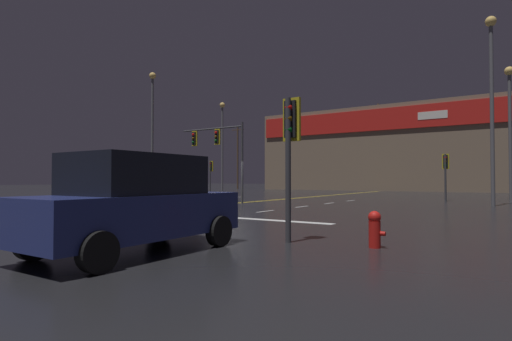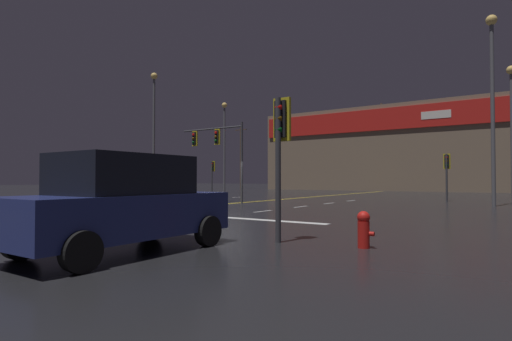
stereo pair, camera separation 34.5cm
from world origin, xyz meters
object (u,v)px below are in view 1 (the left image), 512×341
(traffic_signal_corner_southeast, at_px, (290,136))
(parked_car, at_px, (135,203))
(streetlight_median_approach, at_px, (510,114))
(streetlight_near_left, at_px, (222,135))
(traffic_signal_median, at_px, (216,143))
(traffic_signal_corner_northeast, at_px, (446,167))
(traffic_signal_corner_northwest, at_px, (211,170))
(fire_hydrant, at_px, (375,228))
(streetlight_near_right, at_px, (152,118))
(streetlight_far_left, at_px, (492,86))

(traffic_signal_corner_southeast, relative_size, parked_car, 0.76)
(parked_car, bearing_deg, streetlight_median_approach, 76.63)
(streetlight_near_left, distance_m, streetlight_median_approach, 25.76)
(streetlight_near_left, height_order, streetlight_median_approach, streetlight_near_left)
(traffic_signal_corner_southeast, xyz_separation_m, streetlight_near_left, (-21.58, 25.02, 3.69))
(traffic_signal_median, bearing_deg, streetlight_near_left, 126.70)
(traffic_signal_corner_northeast, distance_m, streetlight_median_approach, 4.97)
(traffic_signal_median, height_order, parked_car, traffic_signal_median)
(streetlight_median_approach, height_order, parked_car, streetlight_median_approach)
(traffic_signal_median, relative_size, traffic_signal_corner_northwest, 1.54)
(traffic_signal_corner_southeast, height_order, traffic_signal_corner_northeast, traffic_signal_corner_southeast)
(streetlight_median_approach, bearing_deg, fire_hydrant, -95.68)
(traffic_signal_corner_northwest, bearing_deg, streetlight_median_approach, 0.84)
(traffic_signal_corner_northeast, distance_m, fire_hydrant, 20.45)
(traffic_signal_corner_southeast, xyz_separation_m, streetlight_near_right, (-21.10, 14.98, 4.14))
(streetlight_near_left, distance_m, streetlight_far_left, 26.19)
(traffic_signal_median, relative_size, streetlight_near_left, 0.51)
(traffic_signal_corner_southeast, distance_m, traffic_signal_corner_northeast, 20.57)
(traffic_signal_corner_northwest, height_order, streetlight_far_left, streetlight_far_left)
(traffic_signal_corner_southeast, bearing_deg, streetlight_near_right, 144.62)
(traffic_signal_corner_northeast, bearing_deg, streetlight_near_left, 168.54)
(fire_hydrant, xyz_separation_m, parked_car, (-3.69, -3.07, 0.55))
(traffic_signal_corner_southeast, distance_m, streetlight_median_approach, 22.27)
(traffic_signal_corner_northwest, bearing_deg, traffic_signal_corner_northeast, -2.17)
(traffic_signal_corner_northwest, xyz_separation_m, parked_car, (18.20, -24.16, -1.39))
(streetlight_median_approach, xyz_separation_m, fire_hydrant, (-2.13, -21.44, -5.13))
(streetlight_median_approach, relative_size, fire_hydrant, 11.28)
(fire_hydrant, bearing_deg, parked_car, -140.31)
(traffic_signal_corner_northwest, height_order, streetlight_near_right, streetlight_near_right)
(traffic_signal_corner_northeast, bearing_deg, streetlight_near_right, -165.45)
(traffic_signal_median, height_order, streetlight_far_left, streetlight_far_left)
(traffic_signal_median, relative_size, streetlight_median_approach, 0.57)
(traffic_signal_corner_southeast, bearing_deg, streetlight_near_left, 130.78)
(traffic_signal_median, distance_m, traffic_signal_corner_northeast, 15.02)
(fire_hydrant, bearing_deg, streetlight_median_approach, 84.32)
(streetlight_near_right, relative_size, fire_hydrant, 13.70)
(traffic_signal_corner_southeast, relative_size, streetlight_near_left, 0.34)
(traffic_signal_corner_northeast, bearing_deg, traffic_signal_median, -143.57)
(streetlight_near_right, xyz_separation_m, streetlight_far_left, (24.32, 1.58, -0.13))
(fire_hydrant, distance_m, parked_car, 4.83)
(streetlight_median_approach, distance_m, fire_hydrant, 22.15)
(traffic_signal_corner_southeast, height_order, parked_car, traffic_signal_corner_southeast)
(traffic_signal_corner_northwest, xyz_separation_m, streetlight_near_right, (-1.04, -6.35, 4.21))
(traffic_signal_corner_northwest, distance_m, streetlight_median_approach, 24.24)
(streetlight_median_approach, distance_m, streetlight_far_left, 5.25)
(traffic_signal_corner_northeast, height_order, streetlight_near_right, streetlight_near_right)
(traffic_signal_corner_northwest, xyz_separation_m, streetlight_far_left, (23.28, -4.77, 4.08))
(traffic_signal_median, xyz_separation_m, parked_car, (9.77, -14.51, -2.79))
(streetlight_far_left, bearing_deg, streetlight_near_left, 161.18)
(traffic_signal_corner_southeast, bearing_deg, parked_car, -123.47)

